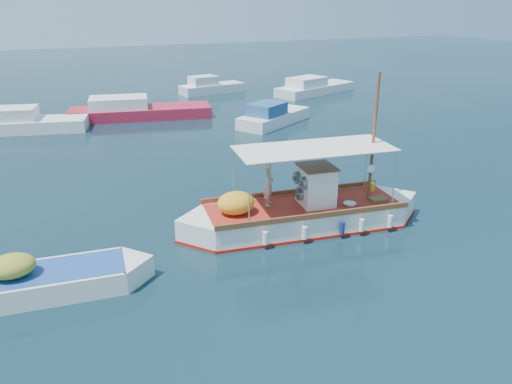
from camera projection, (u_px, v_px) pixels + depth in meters
name	position (u px, v px, depth m)	size (l,w,h in m)	color
ground	(285.00, 230.00, 18.97)	(160.00, 160.00, 0.00)	black
fishing_caique	(302.00, 214.00, 19.04)	(9.75, 3.43, 5.97)	white
dinghy	(43.00, 283.00, 14.81)	(6.42, 2.15, 1.57)	white
bg_boat_nw	(29.00, 124.00, 32.76)	(7.20, 3.76, 1.80)	silver
bg_boat_n	(136.00, 111.00, 36.30)	(10.37, 4.39, 1.80)	#AB1C33
bg_boat_ne	(272.00, 117.00, 34.53)	(6.30, 5.11, 1.80)	silver
bg_boat_e	(313.00, 89.00, 45.44)	(8.59, 5.28, 1.80)	silver
bg_boat_far_n	(210.00, 88.00, 45.83)	(6.15, 3.03, 1.80)	silver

